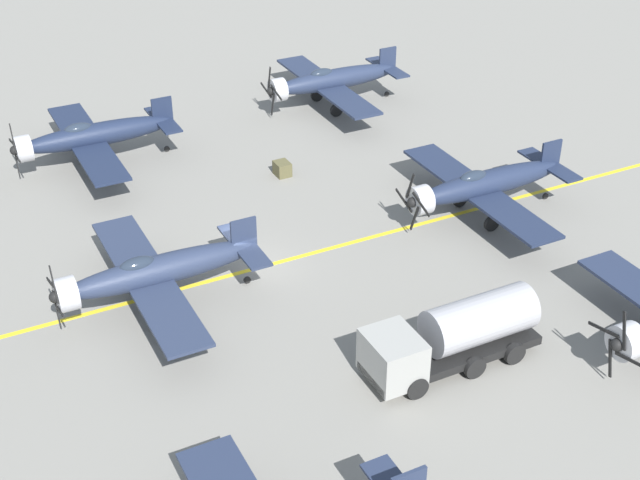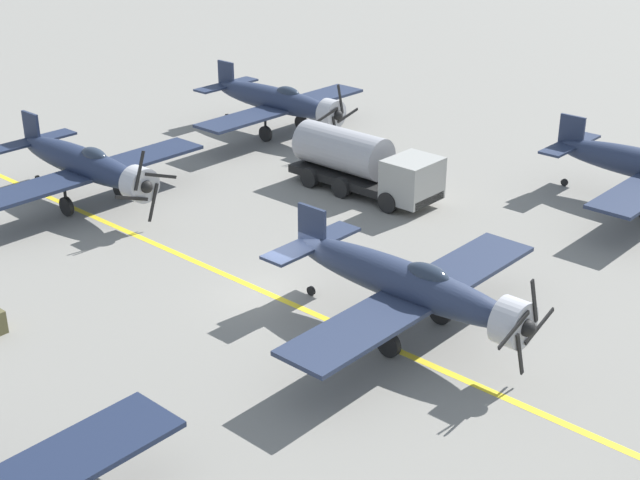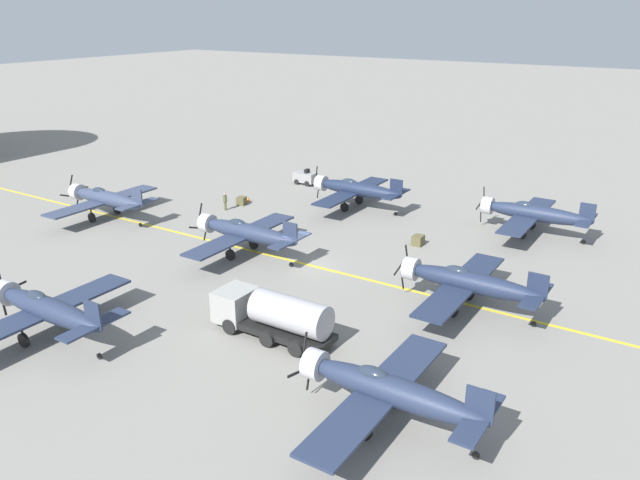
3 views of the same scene
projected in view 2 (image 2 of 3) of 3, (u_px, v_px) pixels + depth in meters
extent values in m
plane|color=gray|center=(282.00, 300.00, 33.61)|extent=(400.00, 400.00, 0.00)
cube|color=yellow|center=(282.00, 299.00, 33.61)|extent=(0.30, 160.00, 0.01)
ellipsoid|color=#1F2A43|center=(81.00, 162.00, 41.83)|extent=(1.50, 9.50, 1.42)
cylinder|color=#B7B7BC|center=(139.00, 184.00, 39.11)|extent=(1.58, 0.90, 1.58)
ellipsoid|color=#232D3D|center=(94.00, 156.00, 40.90)|extent=(0.80, 1.70, 0.76)
cube|color=#1F2A43|center=(91.00, 172.00, 41.50)|extent=(12.00, 2.10, 0.16)
cube|color=#1F2A43|center=(33.00, 141.00, 44.27)|extent=(4.40, 1.10, 0.12)
cube|color=#1F2A43|center=(31.00, 128.00, 44.00)|extent=(0.14, 1.30, 1.60)
sphere|color=black|center=(147.00, 187.00, 38.80)|extent=(0.56, 0.56, 0.56)
cube|color=black|center=(153.00, 203.00, 39.34)|extent=(0.72, 0.06, 1.70)
cube|color=black|center=(132.00, 198.00, 38.36)|extent=(1.70, 0.06, 0.72)
cube|color=black|center=(140.00, 171.00, 38.27)|extent=(0.72, 0.06, 1.70)
cube|color=black|center=(161.00, 176.00, 39.24)|extent=(1.70, 0.06, 0.72)
cylinder|color=black|center=(119.00, 177.00, 42.78)|extent=(0.14, 0.14, 1.26)
cylinder|color=black|center=(120.00, 189.00, 43.03)|extent=(0.22, 0.90, 0.90)
cylinder|color=black|center=(65.00, 194.00, 40.74)|extent=(0.14, 0.14, 1.26)
cylinder|color=black|center=(67.00, 206.00, 41.00)|extent=(0.22, 0.90, 0.90)
cylinder|color=black|center=(38.00, 179.00, 45.13)|extent=(0.12, 0.36, 0.36)
ellipsoid|color=#28324C|center=(400.00, 280.00, 30.57)|extent=(1.50, 9.50, 1.42)
cylinder|color=#B7B7BC|center=(513.00, 323.00, 27.85)|extent=(1.58, 0.90, 1.58)
ellipsoid|color=#232D3D|center=(428.00, 275.00, 29.65)|extent=(0.80, 1.70, 0.76)
cube|color=#28324C|center=(417.00, 295.00, 30.25)|extent=(12.00, 2.10, 0.16)
cube|color=#28324C|center=(312.00, 243.00, 33.01)|extent=(4.40, 1.10, 0.12)
cube|color=#28324C|center=(312.00, 227.00, 32.75)|extent=(0.14, 1.30, 1.60)
sphere|color=black|center=(527.00, 328.00, 27.55)|extent=(0.56, 0.56, 0.56)
cube|color=black|center=(520.00, 354.00, 27.69)|extent=(0.70, 0.06, 1.70)
cube|color=black|center=(514.00, 330.00, 26.87)|extent=(1.70, 0.06, 0.70)
cube|color=black|center=(534.00, 301.00, 27.40)|extent=(0.70, 0.06, 1.70)
cube|color=black|center=(540.00, 326.00, 28.22)|extent=(1.70, 0.06, 0.70)
cylinder|color=black|center=(442.00, 297.00, 31.52)|extent=(0.14, 0.14, 1.26)
cylinder|color=black|center=(441.00, 312.00, 31.78)|extent=(0.22, 0.90, 0.90)
cylinder|color=black|center=(389.00, 328.00, 29.49)|extent=(0.14, 0.14, 1.26)
cylinder|color=black|center=(389.00, 344.00, 29.75)|extent=(0.22, 0.90, 0.90)
cylinder|color=black|center=(311.00, 291.00, 33.88)|extent=(0.12, 0.36, 0.36)
ellipsoid|color=#242E47|center=(274.00, 99.00, 52.01)|extent=(1.50, 9.50, 1.42)
cylinder|color=#B7B7BC|center=(331.00, 113.00, 49.29)|extent=(1.57, 0.90, 1.58)
ellipsoid|color=#232D3D|center=(288.00, 93.00, 51.08)|extent=(0.80, 1.70, 0.76)
cube|color=#242E47|center=(283.00, 107.00, 51.68)|extent=(12.00, 2.10, 0.16)
cube|color=#242E47|center=(226.00, 85.00, 54.44)|extent=(4.40, 1.10, 0.12)
cube|color=#242E47|center=(226.00, 74.00, 54.18)|extent=(0.14, 1.30, 1.60)
sphere|color=black|center=(338.00, 115.00, 48.98)|extent=(0.56, 0.56, 0.56)
cube|color=black|center=(335.00, 131.00, 49.19)|extent=(0.54, 0.06, 1.74)
cube|color=black|center=(328.00, 115.00, 48.32)|extent=(1.74, 0.06, 0.54)
cube|color=black|center=(340.00, 99.00, 48.77)|extent=(0.54, 0.06, 1.74)
cube|color=black|center=(348.00, 115.00, 49.64)|extent=(1.74, 0.06, 0.54)
cylinder|color=black|center=(301.00, 112.00, 52.95)|extent=(0.14, 0.14, 1.26)
cylinder|color=black|center=(301.00, 123.00, 53.21)|extent=(0.22, 0.90, 0.90)
cylinder|color=black|center=(265.00, 123.00, 50.92)|extent=(0.14, 0.14, 1.26)
cylinder|color=black|center=(266.00, 134.00, 51.18)|extent=(0.22, 0.90, 0.90)
cylinder|color=black|center=(227.00, 117.00, 55.31)|extent=(0.12, 0.36, 0.36)
cube|color=#242E48|center=(570.00, 144.00, 43.79)|extent=(4.40, 1.10, 0.12)
cube|color=#242E48|center=(572.00, 131.00, 43.52)|extent=(0.14, 1.30, 1.60)
cylinder|color=black|center=(564.00, 182.00, 44.65)|extent=(0.12, 0.36, 0.36)
cube|color=black|center=(363.00, 181.00, 43.58)|extent=(2.25, 8.00, 0.40)
cube|color=#999993|center=(412.00, 179.00, 41.45)|extent=(2.50, 2.08, 2.00)
cylinder|color=#9E9EA3|center=(343.00, 150.00, 43.86)|extent=(2.10, 4.96, 2.10)
cylinder|color=black|center=(418.00, 189.00, 42.92)|extent=(0.30, 1.00, 1.00)
cylinder|color=black|center=(388.00, 202.00, 41.31)|extent=(0.30, 1.00, 1.00)
cylinder|color=black|center=(372.00, 175.00, 44.68)|extent=(0.30, 1.00, 1.00)
cylinder|color=black|center=(341.00, 188.00, 43.07)|extent=(0.30, 1.00, 1.00)
cylinder|color=black|center=(340.00, 166.00, 45.95)|extent=(0.30, 1.00, 1.00)
cylinder|color=black|center=(309.00, 178.00, 44.35)|extent=(0.30, 1.00, 1.00)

